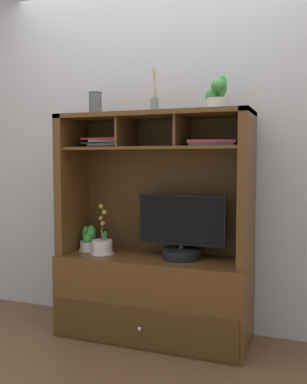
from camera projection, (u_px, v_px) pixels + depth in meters
floor_plane at (154, 337)px, 2.96m from camera, size 6.00×6.00×0.02m
back_wall at (166, 135)px, 3.11m from camera, size 6.00×0.02×2.80m
media_console at (154, 269)px, 2.94m from camera, size 1.31×0.51×1.53m
tv_monitor at (181, 233)px, 2.85m from camera, size 0.60×0.26×0.43m
potted_orchid at (102, 246)px, 3.00m from camera, size 0.16×0.16×0.35m
potted_fern at (89, 240)px, 3.11m from camera, size 0.16×0.16×0.19m
magazine_stack_left at (213, 143)px, 2.73m from camera, size 0.33×0.32×0.04m
magazine_stack_centre at (107, 143)px, 3.04m from camera, size 0.34×0.29×0.07m
diffuser_bottle at (155, 105)px, 2.86m from camera, size 0.06×0.06×0.31m
potted_succulent at (217, 97)px, 2.71m from camera, size 0.15×0.15×0.22m
ceramic_vase at (95, 103)px, 2.97m from camera, size 0.09×0.09×0.16m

